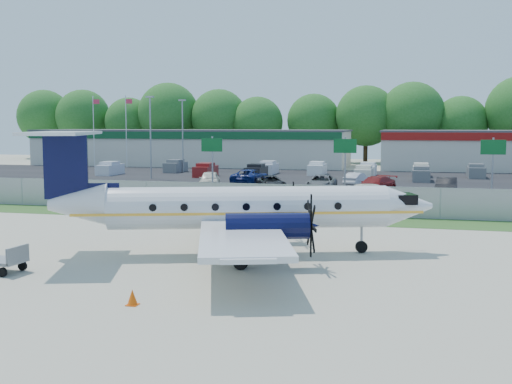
# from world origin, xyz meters

# --- Properties ---
(ground) EXTENTS (170.00, 170.00, 0.00)m
(ground) POSITION_xyz_m (0.00, 0.00, 0.00)
(ground) COLOR #B5B099
(ground) RESTS_ON ground
(grass_verge) EXTENTS (170.00, 4.00, 0.02)m
(grass_verge) POSITION_xyz_m (0.00, 12.00, 0.01)
(grass_verge) COLOR #2D561E
(grass_verge) RESTS_ON ground
(access_road) EXTENTS (170.00, 8.00, 0.02)m
(access_road) POSITION_xyz_m (0.00, 19.00, 0.01)
(access_road) COLOR black
(access_road) RESTS_ON ground
(parking_lot) EXTENTS (170.00, 32.00, 0.02)m
(parking_lot) POSITION_xyz_m (0.00, 40.00, 0.01)
(parking_lot) COLOR black
(parking_lot) RESTS_ON ground
(perimeter_fence) EXTENTS (120.00, 0.06, 1.99)m
(perimeter_fence) POSITION_xyz_m (0.00, 14.00, 1.00)
(perimeter_fence) COLOR gray
(perimeter_fence) RESTS_ON ground
(building_west) EXTENTS (46.40, 12.40, 5.24)m
(building_west) POSITION_xyz_m (-24.00, 61.98, 2.63)
(building_west) COLOR beige
(building_west) RESTS_ON ground
(sign_left) EXTENTS (1.80, 0.26, 5.00)m
(sign_left) POSITION_xyz_m (-8.00, 22.91, 3.61)
(sign_left) COLOR gray
(sign_left) RESTS_ON ground
(sign_mid) EXTENTS (1.80, 0.26, 5.00)m
(sign_mid) POSITION_xyz_m (3.00, 22.91, 3.61)
(sign_mid) COLOR gray
(sign_mid) RESTS_ON ground
(sign_right) EXTENTS (1.80, 0.26, 5.00)m
(sign_right) POSITION_xyz_m (14.00, 22.91, 3.61)
(sign_right) COLOR gray
(sign_right) RESTS_ON ground
(flagpole_west) EXTENTS (1.06, 0.12, 10.00)m
(flagpole_west) POSITION_xyz_m (-35.92, 55.00, 5.64)
(flagpole_west) COLOR silver
(flagpole_west) RESTS_ON ground
(flagpole_east) EXTENTS (1.06, 0.12, 10.00)m
(flagpole_east) POSITION_xyz_m (-30.92, 55.00, 5.64)
(flagpole_east) COLOR silver
(flagpole_east) RESTS_ON ground
(light_pole_nw) EXTENTS (0.90, 0.35, 9.09)m
(light_pole_nw) POSITION_xyz_m (-20.00, 38.00, 5.23)
(light_pole_nw) COLOR gray
(light_pole_nw) RESTS_ON ground
(light_pole_sw) EXTENTS (0.90, 0.35, 9.09)m
(light_pole_sw) POSITION_xyz_m (-20.00, 48.00, 5.23)
(light_pole_sw) COLOR gray
(light_pole_sw) RESTS_ON ground
(tree_line) EXTENTS (112.00, 6.00, 14.00)m
(tree_line) POSITION_xyz_m (0.00, 74.00, 0.00)
(tree_line) COLOR #1F5A1A
(tree_line) RESTS_ON ground
(aircraft) EXTENTS (18.47, 18.01, 5.66)m
(aircraft) POSITION_xyz_m (0.67, 0.26, 2.19)
(aircraft) COLOR silver
(aircraft) RESTS_ON ground
(cone_port_wing) EXTENTS (0.38, 0.38, 0.54)m
(cone_port_wing) POSITION_xyz_m (-0.55, -8.65, 0.26)
(cone_port_wing) COLOR #DF4D07
(cone_port_wing) RESTS_ON ground
(cone_starboard_wing) EXTENTS (0.38, 0.38, 0.54)m
(cone_starboard_wing) POSITION_xyz_m (1.33, 10.42, 0.25)
(cone_starboard_wing) COLOR #DF4D07
(cone_starboard_wing) RESTS_ON ground
(road_car_west) EXTENTS (5.17, 2.64, 1.62)m
(road_car_west) POSITION_xyz_m (-18.20, 16.88, 0.00)
(road_car_west) COLOR black
(road_car_west) RESTS_ON ground
(road_car_mid) EXTENTS (5.21, 3.44, 1.65)m
(road_car_mid) POSITION_xyz_m (4.54, 20.68, 0.00)
(road_car_mid) COLOR beige
(road_car_mid) RESTS_ON ground
(parked_car_a) EXTENTS (2.96, 4.96, 1.58)m
(parked_car_a) POSITION_xyz_m (-10.50, 29.79, 0.00)
(parked_car_a) COLOR beige
(parked_car_a) RESTS_ON ground
(parked_car_b) EXTENTS (3.84, 5.11, 1.29)m
(parked_car_b) POSITION_xyz_m (-4.46, 29.48, 0.00)
(parked_car_b) COLOR black
(parked_car_b) RESTS_ON ground
(parked_car_c) EXTENTS (2.44, 5.24, 1.45)m
(parked_car_c) POSITION_xyz_m (0.18, 29.50, 0.00)
(parked_car_c) COLOR #595B5E
(parked_car_c) RESTS_ON ground
(parked_car_d) EXTENTS (3.99, 5.64, 1.52)m
(parked_car_d) POSITION_xyz_m (5.05, 28.19, 0.00)
(parked_car_d) COLOR maroon
(parked_car_d) RESTS_ON ground
(parked_car_e) EXTENTS (2.06, 4.76, 1.52)m
(parked_car_e) POSITION_xyz_m (10.97, 28.37, 0.00)
(parked_car_e) COLOR black
(parked_car_e) RESTS_ON ground
(parked_car_f) EXTENTS (3.08, 5.76, 1.54)m
(parked_car_f) POSITION_xyz_m (-7.68, 34.20, 0.00)
(parked_car_f) COLOR navy
(parked_car_f) RESTS_ON ground
(parked_car_g) EXTENTS (2.46, 4.14, 1.29)m
(parked_car_g) POSITION_xyz_m (2.84, 35.54, 0.00)
(parked_car_g) COLOR silver
(parked_car_g) RESTS_ON ground
(far_parking_rows) EXTENTS (56.00, 10.00, 1.60)m
(far_parking_rows) POSITION_xyz_m (0.00, 45.00, 0.00)
(far_parking_rows) COLOR gray
(far_parking_rows) RESTS_ON ground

